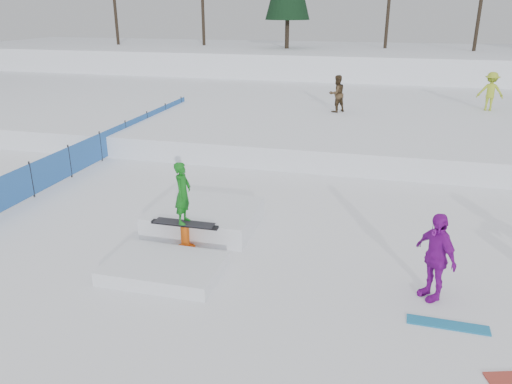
% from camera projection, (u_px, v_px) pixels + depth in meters
% --- Properties ---
extents(ground, '(120.00, 120.00, 0.00)m').
position_uv_depth(ground, '(210.00, 269.00, 10.72)').
color(ground, white).
extents(snow_berm, '(60.00, 14.00, 2.40)m').
position_uv_depth(snow_berm, '(342.00, 64.00, 37.52)').
color(snow_berm, white).
rests_on(snow_berm, ground).
extents(snow_midrise, '(50.00, 18.00, 0.80)m').
position_uv_depth(snow_midrise, '(316.00, 110.00, 25.10)').
color(snow_midrise, white).
rests_on(snow_midrise, ground).
extents(safety_fence, '(0.05, 16.00, 1.10)m').
position_uv_depth(safety_fence, '(101.00, 146.00, 18.04)').
color(safety_fence, '#2659A4').
rests_on(safety_fence, ground).
extents(walker_olive, '(1.01, 1.00, 1.65)m').
position_uv_depth(walker_olive, '(337.00, 94.00, 22.40)').
color(walker_olive, '#3E2D1A').
rests_on(walker_olive, snow_midrise).
extents(walker_ygreen, '(1.18, 0.76, 1.73)m').
position_uv_depth(walker_ygreen, '(491.00, 91.00, 22.73)').
color(walker_ygreen, '#A0B826').
rests_on(walker_ygreen, snow_midrise).
extents(spectator_purple, '(0.96, 1.08, 1.76)m').
position_uv_depth(spectator_purple, '(435.00, 256.00, 9.41)').
color(spectator_purple, purple).
rests_on(spectator_purple, ground).
extents(loose_board_teal, '(1.41, 0.31, 0.03)m').
position_uv_depth(loose_board_teal, '(448.00, 325.00, 8.83)').
color(loose_board_teal, '#1A71A4').
rests_on(loose_board_teal, ground).
extents(jib_rail_feature, '(2.60, 4.40, 2.11)m').
position_uv_depth(jib_rail_feature, '(194.00, 227.00, 12.02)').
color(jib_rail_feature, white).
rests_on(jib_rail_feature, ground).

